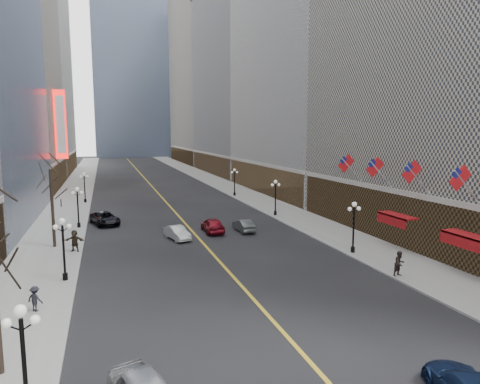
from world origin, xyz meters
TOP-DOWN VIEW (x-y plane):
  - sidewalk_east at (14.00, 70.00)m, footprint 6.00×230.00m
  - sidewalk_west at (-14.00, 70.00)m, footprint 6.00×230.00m
  - lane_line at (0.00, 80.00)m, footprint 0.25×200.00m
  - bldg_east_c at (29.88, 106.00)m, footprint 26.60×40.60m
  - bldg_east_d at (29.90, 149.00)m, footprint 26.60×46.60m
  - bldg_west_d at (-29.92, 121.00)m, footprint 26.60×38.60m
  - streetlamp_east_1 at (11.80, 30.00)m, footprint 1.26×0.44m
  - streetlamp_east_2 at (11.80, 48.00)m, footprint 1.26×0.44m
  - streetlamp_east_3 at (11.80, 66.00)m, footprint 1.26×0.44m
  - streetlamp_west_0 at (-11.80, 14.00)m, footprint 1.26×0.44m
  - streetlamp_west_1 at (-11.80, 30.00)m, footprint 1.26×0.44m
  - streetlamp_west_2 at (-11.80, 48.00)m, footprint 1.26×0.44m
  - streetlamp_west_3 at (-11.80, 66.00)m, footprint 1.26×0.44m
  - flag_2 at (15.31, 22.00)m, footprint 2.87×0.12m
  - flag_3 at (15.31, 27.00)m, footprint 2.87×0.12m
  - flag_4 at (15.31, 32.00)m, footprint 2.87×0.12m
  - flag_5 at (15.31, 37.00)m, footprint 2.87×0.12m
  - awning_b at (16.11, 22.00)m, footprint 1.40×4.00m
  - awning_c at (16.11, 30.00)m, footprint 1.40×4.00m
  - theatre_marquee at (-15.88, 80.00)m, footprint 2.00×0.55m
  - tree_west_far at (-13.50, 40.00)m, footprint 3.60×3.60m
  - car_nb_mid at (-2.11, 39.90)m, footprint 2.37×4.21m
  - car_nb_far at (-9.00, 49.31)m, footprint 3.77×5.74m
  - car_sb_mid at (2.00, 41.83)m, footprint 1.92×4.67m
  - car_sb_far at (5.31, 41.18)m, footprint 1.52×4.03m
  - ped_east_walk at (11.60, 23.49)m, footprint 0.99×0.65m
  - ped_west_walk at (-13.02, 24.73)m, footprint 1.05×0.87m
  - ped_west_far at (-11.60, 37.73)m, footprint 1.86×1.01m

SIDE VIEW (x-z plane):
  - lane_line at x=0.00m, z-range 0.00..0.02m
  - sidewalk_east at x=14.00m, z-range 0.00..0.15m
  - sidewalk_west at x=-14.00m, z-range 0.00..0.15m
  - car_sb_far at x=5.31m, z-range 0.00..1.31m
  - car_nb_mid at x=-2.11m, z-range 0.00..1.32m
  - car_nb_far at x=-9.00m, z-range 0.00..1.47m
  - car_sb_mid at x=2.00m, z-range 0.00..1.58m
  - ped_west_walk at x=-13.02m, z-range 0.15..1.67m
  - ped_east_walk at x=11.60m, z-range 0.15..2.03m
  - ped_west_far at x=-11.60m, z-range 0.15..2.08m
  - streetlamp_east_1 at x=11.80m, z-range 0.64..5.16m
  - streetlamp_east_2 at x=11.80m, z-range 0.64..5.16m
  - streetlamp_east_3 at x=11.80m, z-range 0.64..5.16m
  - streetlamp_west_0 at x=-11.80m, z-range 0.64..5.16m
  - streetlamp_west_1 at x=-11.80m, z-range 0.64..5.16m
  - streetlamp_west_2 at x=-11.80m, z-range 0.64..5.16m
  - streetlamp_west_3 at x=-11.80m, z-range 0.64..5.16m
  - awning_b at x=16.11m, z-range 2.62..3.54m
  - awning_c at x=16.11m, z-range 2.62..3.54m
  - tree_west_far at x=-13.50m, z-range 2.28..10.20m
  - flag_2 at x=15.31m, z-range 5.85..8.72m
  - flag_3 at x=15.31m, z-range 5.85..8.72m
  - flag_4 at x=15.31m, z-range 5.85..8.72m
  - flag_5 at x=15.31m, z-range 5.85..8.72m
  - theatre_marquee at x=-15.88m, z-range 6.00..18.00m
  - bldg_east_c at x=29.88m, z-range -0.22..48.58m
  - bldg_east_d at x=29.90m, z-range -0.23..62.57m
  - bldg_west_d at x=-29.92m, z-range -0.23..72.57m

